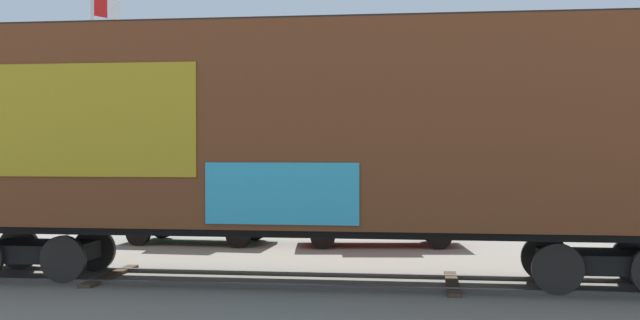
{
  "coord_description": "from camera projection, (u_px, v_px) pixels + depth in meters",
  "views": [
    {
      "loc": [
        2.74,
        -14.93,
        2.62
      ],
      "look_at": [
        1.31,
        1.64,
        2.36
      ],
      "focal_mm": 43.33,
      "sensor_mm": 36.0,
      "label": 1
    }
  ],
  "objects": [
    {
      "name": "ground_plane",
      "position": [
        247.0,
        281.0,
        15.15
      ],
      "size": [
        260.0,
        260.0,
        0.0
      ],
      "primitive_type": "plane",
      "color": "slate"
    },
    {
      "name": "parked_car_red",
      "position": [
        378.0,
        215.0,
        20.74
      ],
      "size": [
        4.55,
        2.11,
        1.63
      ],
      "color": "#B21E1E",
      "rests_on": "ground_plane"
    },
    {
      "name": "flagpole",
      "position": [
        97.0,
        82.0,
        26.06
      ],
      "size": [
        0.68,
        1.16,
        7.97
      ],
      "color": "silver",
      "rests_on": "ground_plane"
    },
    {
      "name": "hillside",
      "position": [
        362.0,
        127.0,
        86.79
      ],
      "size": [
        148.03,
        39.34,
        13.62
      ],
      "color": "silver",
      "rests_on": "ground_plane"
    },
    {
      "name": "freight_car",
      "position": [
        305.0,
        130.0,
        15.01
      ],
      "size": [
        17.54,
        3.57,
        5.16
      ],
      "color": "brown",
      "rests_on": "ground_plane"
    },
    {
      "name": "parked_car_green",
      "position": [
        198.0,
        213.0,
        21.29
      ],
      "size": [
        4.24,
        2.25,
        1.65
      ],
      "color": "#1E5933",
      "rests_on": "ground_plane"
    },
    {
      "name": "track",
      "position": [
        241.0,
        278.0,
        15.22
      ],
      "size": [
        60.01,
        4.2,
        0.08
      ],
      "color": "#4C4742",
      "rests_on": "ground_plane"
    }
  ]
}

